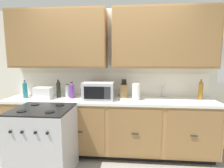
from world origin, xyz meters
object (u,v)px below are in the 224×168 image
knife_block (124,91)px  microwave (99,91)px  stove_range (44,142)px  bottle_amber (201,90)px  toaster (43,93)px  bottle_teal (25,89)px  bottle_clear (68,91)px  bottle_violet (72,90)px  bottle_dark (59,89)px  paper_towel_roll (136,92)px

knife_block → microwave: bearing=-156.5°
stove_range → bottle_amber: 2.47m
stove_range → toaster: 0.82m
knife_block → bottle_amber: bearing=-2.4°
bottle_teal → bottle_amber: (2.86, 0.12, 0.01)m
bottle_clear → bottle_violet: bearing=-38.0°
bottle_amber → bottle_dark: bearing=-179.1°
microwave → bottle_teal: size_ratio=1.61×
stove_range → microwave: 1.07m
bottle_dark → bottle_amber: bottle_amber is taller
bottle_violet → microwave: bearing=-6.3°
paper_towel_roll → bottle_dark: bearing=175.8°
knife_block → bottle_dark: size_ratio=1.03×
knife_block → bottle_clear: knife_block is taller
knife_block → bottle_teal: 1.64m
microwave → toaster: microwave is taller
bottle_violet → bottle_clear: 0.13m
microwave → knife_block: (0.40, 0.17, -0.02)m
toaster → bottle_violet: bearing=12.0°
toaster → paper_towel_roll: (1.49, 0.04, 0.03)m
bottle_clear → microwave: bearing=-13.1°
bottle_dark → bottle_teal: bearing=-171.5°
stove_range → bottle_violet: (0.20, 0.64, 0.60)m
paper_towel_roll → toaster: bearing=-178.5°
stove_range → bottle_dark: (-0.04, 0.68, 0.61)m
paper_towel_roll → bottle_teal: bottle_teal is taller
knife_block → bottle_teal: size_ratio=1.04×
paper_towel_roll → bottle_clear: bearing=173.3°
stove_range → bottle_clear: size_ratio=4.22×
toaster → paper_towel_roll: paper_towel_roll is taller
knife_block → bottle_amber: bottle_amber is taller
microwave → bottle_teal: (-1.23, 0.01, 0.01)m
knife_block → stove_range: bearing=-144.2°
microwave → bottle_dark: 0.70m
toaster → bottle_clear: (0.34, 0.17, 0.01)m
toaster → bottle_amber: 2.52m
microwave → toaster: (-0.90, -0.04, -0.04)m
microwave → bottle_dark: bearing=172.8°
stove_range → toaster: bearing=113.6°
toaster → bottle_amber: bearing=3.8°
microwave → bottle_teal: bearing=179.7°
stove_range → paper_towel_roll: bearing=24.9°
toaster → bottle_clear: 0.38m
stove_range → bottle_clear: (0.10, 0.72, 0.58)m
paper_towel_roll → bottle_teal: 1.83m
bottle_teal → bottle_clear: 0.69m
bottle_violet → toaster: bearing=-168.0°
bottle_violet → bottle_dark: bottle_dark is taller
toaster → bottle_teal: 0.35m
bottle_teal → bottle_clear: bottle_teal is taller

